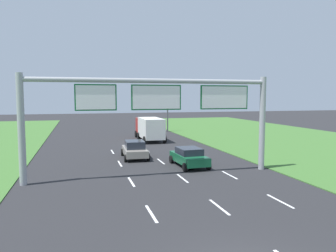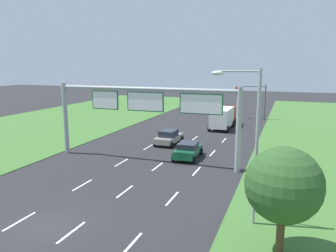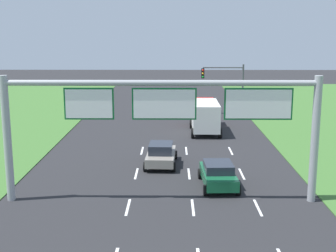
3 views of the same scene
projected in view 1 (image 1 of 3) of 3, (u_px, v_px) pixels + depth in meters
The scene contains 8 objects.
lane_dashes_inner_left at pixel (168, 240), 12.65m from camera, with size 0.14×44.40×0.01m.
lane_dashes_inner_right at pixel (249, 230), 13.58m from camera, with size 0.14×44.40×0.01m.
lane_dashes_slip at pixel (320, 222), 14.50m from camera, with size 0.14×44.40×0.01m.
car_near_red at pixel (189, 157), 25.95m from camera, with size 2.29×4.34×1.49m.
car_mid_lane at pixel (135, 149), 29.34m from camera, with size 2.33×4.30×1.59m.
box_truck at pixel (149, 128), 41.32m from camera, with size 2.74×7.64×2.86m.
sign_gantry at pixel (158, 105), 22.40m from camera, with size 17.24×0.44×7.00m.
traffic_light_mast at pixel (155, 107), 50.54m from camera, with size 4.76×0.49×5.60m.
Camera 1 is at (-5.00, -8.76, 5.56)m, focal length 35.00 mm.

